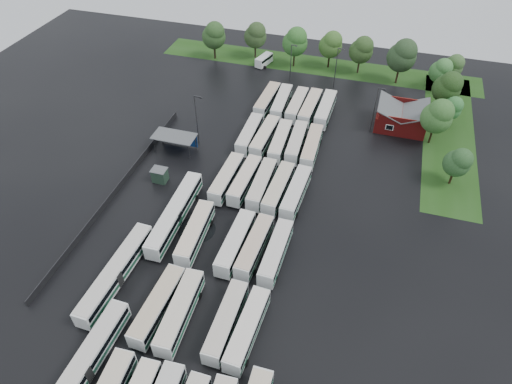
# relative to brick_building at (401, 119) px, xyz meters

# --- Properties ---
(ground) EXTENTS (160.00, 160.00, 0.00)m
(ground) POSITION_rel_brick_building_xyz_m (-24.00, -42.77, -1.87)
(ground) COLOR black
(ground) RESTS_ON ground
(brick_building) EXTENTS (10.07, 8.60, 5.39)m
(brick_building) POSITION_rel_brick_building_xyz_m (0.00, 0.00, 0.00)
(brick_building) COLOR maroon
(brick_building) RESTS_ON ground
(wash_shed) EXTENTS (8.20, 4.20, 3.58)m
(wash_shed) POSITION_rel_brick_building_xyz_m (-41.20, -20.74, 1.12)
(wash_shed) COLOR #2D2D30
(wash_shed) RESTS_ON ground
(utility_hut) EXTENTS (2.70, 2.20, 2.62)m
(utility_hut) POSITION_rel_brick_building_xyz_m (-40.20, -30.17, -0.55)
(utility_hut) COLOR #1E3426
(utility_hut) RESTS_ON ground
(grass_strip_north) EXTENTS (80.00, 10.00, 0.01)m
(grass_strip_north) POSITION_rel_brick_building_xyz_m (-22.00, 22.03, -1.86)
(grass_strip_north) COLOR #1C4211
(grass_strip_north) RESTS_ON ground
(grass_strip_east) EXTENTS (10.00, 50.00, 0.01)m
(grass_strip_east) POSITION_rel_brick_building_xyz_m (10.00, 0.03, -1.86)
(grass_strip_east) COLOR #1C4211
(grass_strip_east) RESTS_ON ground
(west_fence) EXTENTS (0.10, 50.00, 1.20)m
(west_fence) POSITION_rel_brick_building_xyz_m (-46.20, -34.77, -1.27)
(west_fence) COLOR #2D2D30
(west_fence) RESTS_ON ground
(bus_r1c0) EXTENTS (3.01, 12.05, 3.33)m
(bus_r1c0) POSITION_rel_brick_building_xyz_m (-28.27, -55.43, -0.04)
(bus_r1c0) COLOR white
(bus_r1c0) RESTS_ON ground
(bus_r1c1) EXTENTS (3.02, 12.23, 3.38)m
(bus_r1c1) POSITION_rel_brick_building_xyz_m (-25.07, -55.47, -0.01)
(bus_r1c1) COLOR white
(bus_r1c1) RESTS_ON ground
(bus_r1c3) EXTENTS (2.54, 11.54, 3.21)m
(bus_r1c3) POSITION_rel_brick_building_xyz_m (-18.78, -55.04, -0.10)
(bus_r1c3) COLOR white
(bus_r1c3) RESTS_ON ground
(bus_r1c4) EXTENTS (2.99, 11.69, 3.23)m
(bus_r1c4) POSITION_rel_brick_building_xyz_m (-15.78, -55.30, -0.09)
(bus_r1c4) COLOR white
(bus_r1c4) RESTS_ON ground
(bus_r2c0) EXTENTS (3.16, 12.12, 3.34)m
(bus_r2c0) POSITION_rel_brick_building_xyz_m (-28.54, -41.79, -0.03)
(bus_r2c0) COLOR white
(bus_r2c0) RESTS_ON ground
(bus_r2c2) EXTENTS (2.84, 11.97, 3.31)m
(bus_r2c2) POSITION_rel_brick_building_xyz_m (-21.92, -41.90, -0.04)
(bus_r2c2) COLOR white
(bus_r2c2) RESTS_ON ground
(bus_r2c3) EXTENTS (3.00, 11.70, 3.23)m
(bus_r2c3) POSITION_rel_brick_building_xyz_m (-18.95, -41.74, -0.09)
(bus_r2c3) COLOR white
(bus_r2c3) RESTS_ON ground
(bus_r2c4) EXTENTS (2.65, 11.60, 3.22)m
(bus_r2c4) POSITION_rel_brick_building_xyz_m (-15.57, -41.89, -0.10)
(bus_r2c4) COLOR white
(bus_r2c4) RESTS_ON ground
(bus_r3c0) EXTENTS (2.84, 11.75, 3.25)m
(bus_r3c0) POSITION_rel_brick_building_xyz_m (-28.23, -28.03, -0.08)
(bus_r3c0) COLOR white
(bus_r3c0) RESTS_ON ground
(bus_r3c1) EXTENTS (2.92, 11.66, 3.22)m
(bus_r3c1) POSITION_rel_brick_building_xyz_m (-25.03, -27.62, -0.09)
(bus_r3c1) COLOR white
(bus_r3c1) RESTS_ON ground
(bus_r3c2) EXTENTS (2.53, 11.65, 3.24)m
(bus_r3c2) POSITION_rel_brick_building_xyz_m (-21.87, -27.76, -0.08)
(bus_r3c2) COLOR white
(bus_r3c2) RESTS_ON ground
(bus_r3c3) EXTENTS (3.03, 11.96, 3.30)m
(bus_r3c3) POSITION_rel_brick_building_xyz_m (-18.81, -28.07, -0.05)
(bus_r3c3) COLOR white
(bus_r3c3) RESTS_ON ground
(bus_r3c4) EXTENTS (3.06, 11.99, 3.31)m
(bus_r3c4) POSITION_rel_brick_building_xyz_m (-15.68, -28.21, -0.05)
(bus_r3c4) COLOR white
(bus_r3c4) RESTS_ON ground
(bus_r4c0) EXTENTS (2.58, 11.59, 3.22)m
(bus_r4c0) POSITION_rel_brick_building_xyz_m (-28.38, -14.04, -0.10)
(bus_r4c0) COLOR white
(bus_r4c0) RESTS_ON ground
(bus_r4c1) EXTENTS (3.05, 11.91, 3.29)m
(bus_r4c1) POSITION_rel_brick_building_xyz_m (-25.22, -14.07, -0.06)
(bus_r4c1) COLOR white
(bus_r4c1) RESTS_ON ground
(bus_r4c2) EXTENTS (2.86, 11.76, 3.25)m
(bus_r4c2) POSITION_rel_brick_building_xyz_m (-21.93, -14.66, -0.08)
(bus_r4c2) COLOR white
(bus_r4c2) RESTS_ON ground
(bus_r4c3) EXTENTS (2.86, 11.64, 3.22)m
(bus_r4c3) POSITION_rel_brick_building_xyz_m (-18.85, -14.10, -0.10)
(bus_r4c3) COLOR white
(bus_r4c3) RESTS_ON ground
(bus_r4c4) EXTENTS (2.83, 11.90, 3.29)m
(bus_r4c4) POSITION_rel_brick_building_xyz_m (-15.72, -14.62, -0.05)
(bus_r4c4) COLOR white
(bus_r4c4) RESTS_ON ground
(bus_r5c0) EXTENTS (2.98, 11.92, 3.29)m
(bus_r5c0) POSITION_rel_brick_building_xyz_m (-28.49, -0.66, -0.06)
(bus_r5c0) COLOR white
(bus_r5c0) RESTS_ON ground
(bus_r5c1) EXTENTS (2.88, 11.81, 3.26)m
(bus_r5c1) POSITION_rel_brick_building_xyz_m (-25.25, -0.68, -0.07)
(bus_r5c1) COLOR white
(bus_r5c1) RESTS_ON ground
(bus_r5c2) EXTENTS (2.71, 11.62, 3.22)m
(bus_r5c2) POSITION_rel_brick_building_xyz_m (-21.80, -0.77, -0.09)
(bus_r5c2) COLOR white
(bus_r5c2) RESTS_ON ground
(bus_r5c3) EXTENTS (3.03, 12.12, 3.35)m
(bus_r5c3) POSITION_rel_brick_building_xyz_m (-18.86, -1.00, -0.03)
(bus_r5c3) COLOR white
(bus_r5c3) RESTS_ON ground
(bus_r5c4) EXTENTS (2.84, 12.17, 3.37)m
(bus_r5c4) POSITION_rel_brick_building_xyz_m (-15.58, -0.77, -0.01)
(bus_r5c4) COLOR white
(bus_r5c4) RESTS_ON ground
(artic_bus_west_a) EXTENTS (2.83, 17.28, 3.20)m
(artic_bus_west_a) POSITION_rel_brick_building_xyz_m (-33.03, -65.58, -0.09)
(artic_bus_west_a) COLOR white
(artic_bus_west_a) RESTS_ON ground
(artic_bus_west_b) EXTENTS (2.90, 18.06, 3.34)m
(artic_bus_west_b) POSITION_rel_brick_building_xyz_m (-33.26, -38.80, -0.01)
(artic_bus_west_b) COLOR white
(artic_bus_west_b) RESTS_ON ground
(artic_bus_west_c) EXTENTS (3.01, 17.43, 3.22)m
(artic_bus_west_c) POSITION_rel_brick_building_xyz_m (-36.44, -52.12, -0.08)
(artic_bus_west_c) COLOR white
(artic_bus_west_c) RESTS_ON ground
(minibus) EXTENTS (3.49, 5.86, 2.41)m
(minibus) POSITION_rel_brick_building_xyz_m (-34.69, 18.49, -0.53)
(minibus) COLOR white
(minibus) RESTS_ON ground
(tree_north_0) EXTENTS (5.95, 5.95, 9.85)m
(tree_north_0) POSITION_rel_brick_building_xyz_m (-47.66, 18.20, 4.47)
(tree_north_0) COLOR black
(tree_north_0) RESTS_ON ground
(tree_north_1) EXTENTS (5.68, 5.68, 9.41)m
(tree_north_1) POSITION_rel_brick_building_xyz_m (-37.87, 21.85, 4.18)
(tree_north_1) COLOR #35251D
(tree_north_1) RESTS_ON ground
(tree_north_2) EXTENTS (6.16, 6.16, 10.20)m
(tree_north_2) POSITION_rel_brick_building_xyz_m (-27.18, 19.97, 4.70)
(tree_north_2) COLOR black
(tree_north_2) RESTS_ON ground
(tree_north_3) EXTENTS (5.72, 5.72, 9.48)m
(tree_north_3) POSITION_rel_brick_building_xyz_m (-18.70, 21.84, 4.23)
(tree_north_3) COLOR black
(tree_north_3) RESTS_ON ground
(tree_north_4) EXTENTS (5.71, 5.71, 9.45)m
(tree_north_4) POSITION_rel_brick_building_xyz_m (-11.21, 21.10, 4.21)
(tree_north_4) COLOR #33271A
(tree_north_4) RESTS_ON ground
(tree_north_5) EXTENTS (6.67, 6.67, 11.05)m
(tree_north_5) POSITION_rel_brick_building_xyz_m (-1.79, 18.57, 5.24)
(tree_north_5) COLOR #342015
(tree_north_5) RESTS_ON ground
(tree_north_6) EXTENTS (4.78, 4.78, 7.91)m
(tree_north_6) POSITION_rel_brick_building_xyz_m (9.88, 20.88, 3.22)
(tree_north_6) COLOR black
(tree_north_6) RESTS_ON ground
(tree_east_0) EXTENTS (4.73, 4.70, 7.78)m
(tree_east_0) POSITION_rel_brick_building_xyz_m (10.01, -16.00, 3.13)
(tree_east_0) COLOR black
(tree_east_0) RESTS_ON ground
(tree_east_1) EXTENTS (6.00, 6.00, 9.95)m
(tree_east_1) POSITION_rel_brick_building_xyz_m (6.23, -4.23, 4.53)
(tree_east_1) COLOR black
(tree_east_1) RESTS_ON ground
(tree_east_2) EXTENTS (4.36, 4.33, 7.17)m
(tree_east_2) POSITION_rel_brick_building_xyz_m (9.36, 2.70, 2.74)
(tree_east_2) COLOR black
(tree_east_2) RESTS_ON ground
(tree_east_3) EXTENTS (5.93, 5.93, 9.82)m
(tree_east_3) POSITION_rel_brick_building_xyz_m (8.22, 7.92, 4.45)
(tree_east_3) COLOR #38281B
(tree_east_3) RESTS_ON ground
(tree_east_4) EXTENTS (4.91, 4.91, 8.13)m
(tree_east_4) POSITION_rel_brick_building_xyz_m (7.15, 17.41, 3.36)
(tree_east_4) COLOR black
(tree_east_4) RESTS_ON ground
(lamp_post_ne) EXTENTS (1.55, 0.30, 10.06)m
(lamp_post_ne) POSITION_rel_brick_building_xyz_m (-5.47, -3.58, 3.98)
(lamp_post_ne) COLOR #2D2D30
(lamp_post_ne) RESTS_ON ground
(lamp_post_nw) EXTENTS (1.67, 0.33, 10.86)m
(lamp_post_nw) POSITION_rel_brick_building_xyz_m (-37.66, -17.65, 4.44)
(lamp_post_nw) COLOR #2D2D30
(lamp_post_nw) RESTS_ON ground
(lamp_post_back_w) EXTENTS (1.40, 0.27, 9.09)m
(lamp_post_back_w) POSITION_rel_brick_building_xyz_m (-26.35, 12.41, 3.41)
(lamp_post_back_w) COLOR #2D2D30
(lamp_post_back_w) RESTS_ON ground
(lamp_post_back_e) EXTENTS (1.52, 0.30, 9.85)m
(lamp_post_back_e) POSITION_rel_brick_building_xyz_m (-15.71, 12.02, 3.85)
(lamp_post_back_e) COLOR #2D2D30
(lamp_post_back_e) RESTS_ON ground
(puddle_0) EXTENTS (4.67, 4.67, 0.01)m
(puddle_0) POSITION_rel_brick_building_xyz_m (-28.99, -63.37, -1.86)
(puddle_0) COLOR black
(puddle_0) RESTS_ON ground
(puddle_2) EXTENTS (6.16, 6.16, 0.01)m
(puddle_2) POSITION_rel_brick_building_xyz_m (-29.38, -39.54, -1.86)
(puddle_2) COLOR black
(puddle_2) RESTS_ON ground
(puddle_3) EXTENTS (5.05, 5.05, 0.01)m
(puddle_3) POSITION_rel_brick_building_xyz_m (-21.25, -42.75, -1.86)
(puddle_3) COLOR black
(puddle_3) RESTS_ON ground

